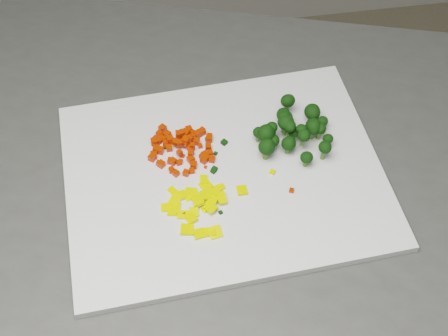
{
  "coord_description": "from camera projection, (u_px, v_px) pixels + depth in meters",
  "views": [
    {
      "loc": [
        -0.42,
        0.04,
        1.66
      ],
      "look_at": [
        -0.33,
        0.59,
        0.92
      ],
      "focal_mm": 50.0,
      "sensor_mm": 36.0,
      "label": 1
    }
  ],
  "objects": [
    {
      "name": "carrot_cube_44",
      "position": [
        160.0,
        140.0,
        0.97
      ],
      "size": [
        0.01,
        0.01,
        0.01
      ],
      "primitive_type": "cube",
      "rotation": [
        0.0,
        0.0,
        0.99
      ],
      "color": "red",
      "rests_on": "carrot_pile"
    },
    {
      "name": "stray_bit_7",
      "position": [
        184.0,
        213.0,
        0.89
      ],
      "size": [
        0.01,
        0.01,
        0.0
      ],
      "primitive_type": "cube",
      "rotation": [
        0.0,
        0.0,
        2.82
      ],
      "color": "red",
      "rests_on": "cutting_board"
    },
    {
      "name": "stray_bit_2",
      "position": [
        214.0,
        169.0,
        0.93
      ],
      "size": [
        0.01,
        0.01,
        0.01
      ],
      "primitive_type": "cube",
      "rotation": [
        0.0,
        0.0,
        2.43
      ],
      "color": "black",
      "rests_on": "cutting_board"
    },
    {
      "name": "carrot_cube_69",
      "position": [
        152.0,
        158.0,
        0.94
      ],
      "size": [
        0.01,
        0.01,
        0.01
      ],
      "primitive_type": "cube",
      "rotation": [
        0.0,
        0.0,
        0.89
      ],
      "color": "red",
      "rests_on": "carrot_pile"
    },
    {
      "name": "carrot_cube_36",
      "position": [
        168.0,
        144.0,
        0.96
      ],
      "size": [
        0.01,
        0.01,
        0.01
      ],
      "primitive_type": "cube",
      "rotation": [
        0.0,
        0.0,
        0.43
      ],
      "color": "red",
      "rests_on": "carrot_pile"
    },
    {
      "name": "carrot_cube_33",
      "position": [
        210.0,
        137.0,
        0.97
      ],
      "size": [
        0.01,
        0.01,
        0.01
      ],
      "primitive_type": "cube",
      "rotation": [
        0.0,
        0.0,
        2.82
      ],
      "color": "red",
      "rests_on": "carrot_pile"
    },
    {
      "name": "pepper_chunk_7",
      "position": [
        209.0,
        203.0,
        0.9
      ],
      "size": [
        0.01,
        0.01,
        0.01
      ],
      "primitive_type": "cube",
      "rotation": [
        -0.12,
        0.02,
        1.62
      ],
      "color": "#FFEC0D",
      "rests_on": "pepper_pile"
    },
    {
      "name": "stray_bit_0",
      "position": [
        214.0,
        171.0,
        0.93
      ],
      "size": [
        0.01,
        0.01,
        0.01
      ],
      "primitive_type": "cube",
      "rotation": [
        0.0,
        0.0,
        2.3
      ],
      "color": "black",
      "rests_on": "cutting_board"
    },
    {
      "name": "cutting_board",
      "position": [
        224.0,
        175.0,
        0.94
      ],
      "size": [
        0.49,
        0.39,
        0.01
      ],
      "primitive_type": "cube",
      "rotation": [
        0.0,
        0.0,
        0.06
      ],
      "color": "white",
      "rests_on": "counter_block"
    },
    {
      "name": "broccoli_pile",
      "position": [
        290.0,
        129.0,
        0.95
      ],
      "size": [
        0.13,
        0.13,
        0.06
      ],
      "primitive_type": null,
      "color": "black",
      "rests_on": "cutting_board"
    },
    {
      "name": "carrot_cube_57",
      "position": [
        179.0,
        163.0,
        0.94
      ],
      "size": [
        0.01,
        0.01,
        0.01
      ],
      "primitive_type": "cube",
      "rotation": [
        0.0,
        0.0,
        1.74
      ],
      "color": "red",
      "rests_on": "carrot_pile"
    },
    {
      "name": "stray_bit_10",
      "position": [
        267.0,
        145.0,
        0.96
      ],
      "size": [
        0.01,
        0.01,
        0.0
      ],
      "primitive_type": "cube",
      "rotation": [
        0.0,
        0.0,
        0.69
      ],
      "color": "black",
      "rests_on": "cutting_board"
    },
    {
      "name": "carrot_cube_32",
      "position": [
        173.0,
        161.0,
        0.94
      ],
      "size": [
        0.01,
        0.01,
        0.01
      ],
      "primitive_type": "cube",
      "rotation": [
        0.0,
        0.0,
        2.37
      ],
      "color": "red",
      "rests_on": "carrot_pile"
    },
    {
      "name": "carrot_cube_58",
      "position": [
        194.0,
        165.0,
        0.94
      ],
      "size": [
        0.01,
        0.01,
        0.01
      ],
      "primitive_type": "cube",
      "rotation": [
        0.0,
        0.0,
        1.33
      ],
      "color": "red",
      "rests_on": "carrot_pile"
    },
    {
      "name": "carrot_cube_23",
      "position": [
        154.0,
        142.0,
        0.96
      ],
      "size": [
        0.01,
        0.01,
        0.01
      ],
      "primitive_type": "cube",
      "rotation": [
        0.0,
        0.0,
        0.04
      ],
      "color": "red",
      "rests_on": "carrot_pile"
    },
    {
      "name": "stray_bit_3",
      "position": [
        265.0,
        156.0,
        0.95
      ],
      "size": [
        0.01,
        0.01,
        0.01
      ],
      "primitive_type": "cube",
      "rotation": [
        0.0,
        0.0,
        3.01
      ],
      "color": "#FFEC0D",
      "rests_on": "cutting_board"
    },
    {
      "name": "carrot_cube_22",
      "position": [
        212.0,
        159.0,
        0.94
      ],
      "size": [
        0.01,
        0.01,
        0.01
      ],
      "primitive_type": "cube",
      "rotation": [
        0.0,
        0.0,
        2.78
      ],
      "color": "red",
      "rests_on": "carrot_pile"
    },
    {
      "name": "pepper_chunk_4",
      "position": [
        242.0,
        190.0,
        0.91
      ],
      "size": [
        0.02,
        0.02,
        0.01
      ],
      "primitive_type": "cube",
      "rotation": [
        0.06,
        0.11,
        1.58
      ],
      "color": "#FFEC0D",
      "rests_on": "pepper_pile"
    },
    {
      "name": "broccoli_floret_10",
      "position": [
        327.0,
        141.0,
        0.95
      ],
      "size": [
        0.02,
        0.02,
        0.02
      ],
      "primitive_type": null,
      "color": "black",
      "rests_on": "broccoli_pile"
    },
    {
      "name": "stray_bit_9",
      "position": [
        169.0,
        147.0,
        0.96
      ],
      "size": [
        0.01,
        0.01,
        0.01
      ],
      "primitive_type": "cube",
      "rotation": [
        0.0,
        0.0,
        2.16
      ],
      "color": "#FFEC0D",
      "rests_on": "cutting_board"
    },
    {
      "name": "pepper_chunk_1",
      "position": [
        211.0,
        232.0,
        0.87
      ],
      "size": [
        0.02,
        0.02,
        0.01
      ],
      "primitive_type": "cube",
      "rotation": [
        -0.14,
        0.12,
        1.41
      ],
      "color": "#FFEC0D",
      "rests_on": "pepper_pile"
    },
    {
      "name": "broccoli_floret_2",
      "position": [
        293.0,
        134.0,
        0.96
      ],
      "size": [
        0.03,
        0.03,
        0.03
      ],
      "primitive_type": null,
      "color": "black",
      "rests_on": "broccoli_pile"
    },
    {
      "name": "pepper_chunk_29",
      "position": [
        211.0,
        208.0,
        0.89
      ],
      "size": [
        0.02,
        0.02,
        0.01
      ],
      "primitive_type": "cube",
      "rotation": [
        -0.15,
        -0.11,
        0.59
      ],
      "color": "#FFEC0D",
      "rests_on": "pepper_pile"
    },
    {
      "name": "carrot_cube_41",
      "position": [
        202.0,
        130.0,
        0.98
      ],
      "size": [
        0.01,
        0.01,
        0.01
      ],
      "primitive_type": "cube",
      "rotation": [
        0.0,
        0.0,
        2.28
      ],
      "color": "red",
      "rests_on": "carrot_pile"
    },
    {
      "name": "carrot_cube_6",
      "position": [
        192.0,
        145.0,
        0.95
      ],
      "size": [
        0.01,
        0.01,
        0.01
      ],
      "primitive_type": "cube",
      "rotation": [
        0.0,
        0.0,
        1.54
      ],
      "color": "red",
      "rests_on": "carrot_pile"
    },
    {
      "name": "broccoli_floret_7",
      "position": [
        268.0,
        136.0,
        0.96
      ],
      "size": [
        0.03,
        0.03,
        0.03
      ],
      "primitive_type": null,
      "color": "black",
      "rests_on": "broccoli_pile"
    },
    {
      "name": "carrot_cube_25",
      "position": [
        185.0,
        135.0,
        0.97
      ],
      "size": [
        0.01,
        0.01,
        0.01
      ],
      "primitive_type": "cube",
      "rotation": [
        0.0,
        0.0,
        0.38
      ],
      "color": "red",
      "rests_on": "carrot_pile"
    },
    {
      "name": "counter_block",
      "position": [
        248.0,
        303.0,
        1.3
      ],
      "size": [
        1.25,
        1.04,
        0.9
      ],
      "primitive_type": "cube",
      "rotation": [
        0.0,
        0.0,
        -0.31
      ],
      "color": "#454542",
      "rests_on": "ground"
    },
    {
      "name": "carrot_cube_54",
      "position": [
        166.0,
        143.0,
        0.96
      ],
      "size": [
        0.01,
        0.01,
        0.01
      ],
      "primitive_type": "cube",
      "rotation": [
        0.0,
        0.0,
        2.85
      ],
      "color": "red",
      "rests_on": "carrot_pile"
    },
    {
      "name": "carrot_cube_52",
      "position": [
        188.0,
        133.0,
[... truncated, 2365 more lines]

